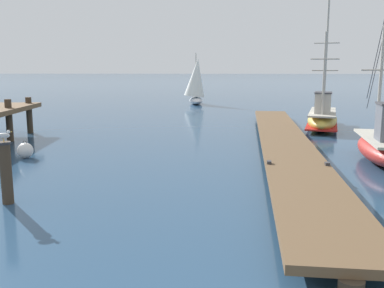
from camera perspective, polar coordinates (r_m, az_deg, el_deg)
floating_dock at (r=16.85m, az=12.05°, el=0.31°), size 3.42×21.88×0.53m
fishing_boat_2 at (r=23.47m, az=16.72°, el=3.42°), size 2.80×7.25×6.74m
mooring_piling at (r=10.97m, az=-23.17°, el=-3.33°), size 0.30×0.30×1.47m
perched_seagull at (r=10.82m, az=-23.51°, el=1.03°), size 0.35×0.26×0.27m
mooring_buoy at (r=16.29m, az=-21.00°, el=-0.80°), size 0.55×0.55×0.62m
distant_sailboat at (r=37.30m, az=0.53°, el=8.13°), size 2.20×3.55×4.31m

